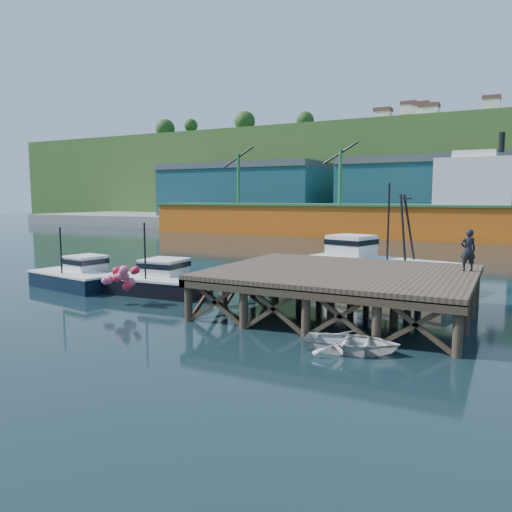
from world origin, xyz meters
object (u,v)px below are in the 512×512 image
Objects in this scene: boat_black at (156,280)px; dockworker at (468,250)px; trawler at (377,264)px; boat_navy at (75,276)px; dinghy at (351,342)px.

boat_black reaches higher than dockworker.
trawler is 8.71m from dockworker.
boat_black is 16.96m from dockworker.
trawler reaches higher than dockworker.
boat_navy is 22.56m from dockworker.
dockworker is at bearing 17.98° from boat_navy.
trawler is 5.15× the size of dockworker.
boat_black reaches higher than dinghy.
boat_navy is at bearing -133.89° from trawler.
boat_black is at bearing 18.50° from boat_navy.
boat_black is 13.91m from trawler.
boat_black is at bearing 59.14° from dinghy.
dinghy is (19.01, -4.80, -0.41)m from boat_navy.
dockworker is at bearing -29.36° from dinghy.
boat_navy is at bearing -15.49° from dockworker.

